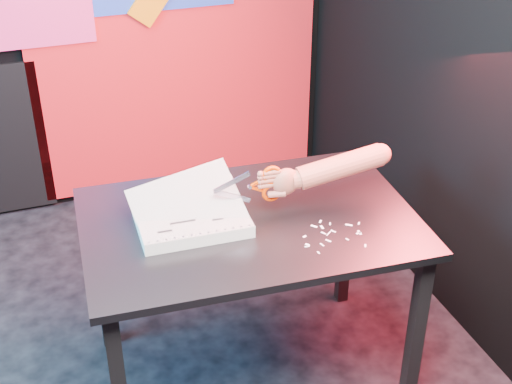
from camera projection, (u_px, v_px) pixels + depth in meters
name	position (u px, v px, depth m)	size (l,w,h in m)	color
room	(80.00, 65.00, 2.25)	(3.01, 3.01, 2.71)	black
backdrop	(64.00, 42.00, 3.65)	(2.88, 0.05, 2.08)	red
work_table	(249.00, 239.00, 2.63)	(1.25, 0.88, 0.75)	black
printout_stack	(192.00, 219.00, 2.53)	(0.41, 0.30, 0.20)	beige
scissors	(267.00, 184.00, 2.54)	(0.25, 0.03, 0.14)	silver
hand_forearm	(331.00, 169.00, 2.58)	(0.50, 0.11, 0.16)	#AC5439
paper_clippings	(333.00, 233.00, 2.50)	(0.25, 0.21, 0.00)	white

